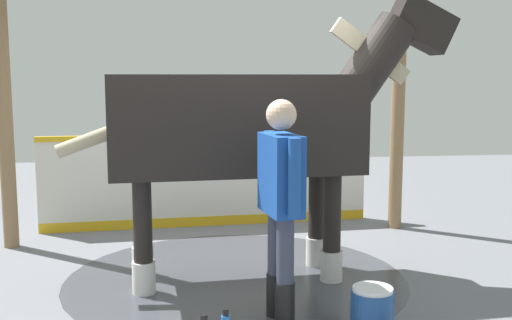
% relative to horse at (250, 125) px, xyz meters
% --- Properties ---
extents(ground_plane, '(16.00, 16.00, 0.02)m').
position_rel_horse_xyz_m(ground_plane, '(0.16, 0.22, -1.43)').
color(ground_plane, slate).
extents(wet_patch, '(3.12, 3.12, 0.00)m').
position_rel_horse_xyz_m(wet_patch, '(-0.01, 0.13, -1.41)').
color(wet_patch, '#42444C').
rests_on(wet_patch, ground).
extents(barrier_wall, '(0.38, 4.04, 1.15)m').
position_rel_horse_xyz_m(barrier_wall, '(2.06, 0.29, -0.88)').
color(barrier_wall, silver).
rests_on(barrier_wall, ground).
extents(roof_post_near, '(0.16, 0.16, 2.74)m').
position_rel_horse_xyz_m(roof_post_near, '(1.68, -1.97, -0.05)').
color(roof_post_near, olive).
rests_on(roof_post_near, ground).
extents(roof_post_far, '(0.16, 0.16, 2.74)m').
position_rel_horse_xyz_m(roof_post_far, '(1.35, 2.47, -0.05)').
color(roof_post_far, olive).
rests_on(roof_post_far, ground).
extents(horse, '(1.03, 3.63, 2.60)m').
position_rel_horse_xyz_m(horse, '(0.00, 0.00, 0.00)').
color(horse, black).
rests_on(horse, ground).
extents(handler, '(0.67, 0.29, 1.68)m').
position_rel_horse_xyz_m(handler, '(-1.04, -0.11, -0.44)').
color(handler, black).
rests_on(handler, ground).
extents(wash_bucket, '(0.32, 0.32, 0.34)m').
position_rel_horse_xyz_m(wash_bucket, '(-1.33, -0.74, -1.25)').
color(wash_bucket, '#1E478C').
rests_on(wash_bucket, ground).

